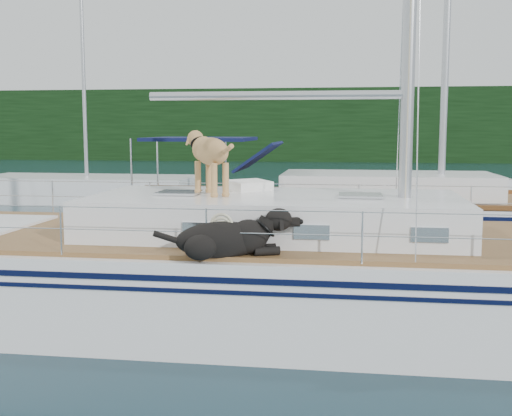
# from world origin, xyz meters

# --- Properties ---
(ground) EXTENTS (120.00, 120.00, 0.00)m
(ground) POSITION_xyz_m (0.00, 0.00, 0.00)
(ground) COLOR black
(ground) RESTS_ON ground
(tree_line) EXTENTS (90.00, 3.00, 6.00)m
(tree_line) POSITION_xyz_m (0.00, 45.00, 3.00)
(tree_line) COLOR black
(tree_line) RESTS_ON ground
(shore_bank) EXTENTS (92.00, 1.00, 1.20)m
(shore_bank) POSITION_xyz_m (0.00, 46.20, 0.60)
(shore_bank) COLOR #595147
(shore_bank) RESTS_ON ground
(main_sailboat) EXTENTS (12.00, 4.05, 14.01)m
(main_sailboat) POSITION_xyz_m (0.09, -0.01, 0.68)
(main_sailboat) COLOR white
(main_sailboat) RESTS_ON ground
(neighbor_sailboat) EXTENTS (11.00, 3.50, 13.30)m
(neighbor_sailboat) POSITION_xyz_m (1.62, 6.05, 0.63)
(neighbor_sailboat) COLOR white
(neighbor_sailboat) RESTS_ON ground
(bg_boat_west) EXTENTS (8.00, 3.00, 11.65)m
(bg_boat_west) POSITION_xyz_m (-8.00, 14.00, 0.45)
(bg_boat_west) COLOR white
(bg_boat_west) RESTS_ON ground
(bg_boat_center) EXTENTS (7.20, 3.00, 11.65)m
(bg_boat_center) POSITION_xyz_m (4.00, 16.00, 0.45)
(bg_boat_center) COLOR white
(bg_boat_center) RESTS_ON ground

